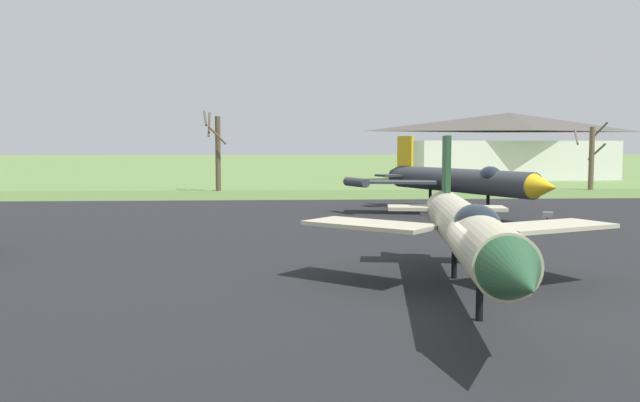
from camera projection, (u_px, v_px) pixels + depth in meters
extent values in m
plane|color=#607F42|center=(479.00, 322.00, 16.75)|extent=(600.00, 600.00, 0.00)
cube|color=black|center=(388.00, 241.00, 30.68)|extent=(107.29, 46.69, 0.05)
cube|color=#547137|center=(334.00, 195.00, 59.86)|extent=(167.29, 12.00, 0.06)
cylinder|color=#B7B293|center=(466.00, 229.00, 19.22)|extent=(3.16, 12.27, 1.41)
cone|color=#234C2D|center=(520.00, 279.00, 12.07)|extent=(1.60, 2.37, 1.29)
cylinder|color=black|center=(443.00, 209.00, 25.55)|extent=(1.09, 0.91, 0.99)
ellipsoid|color=#19232D|center=(477.00, 224.00, 17.19)|extent=(1.10, 2.07, 1.03)
cube|color=#B7B293|center=(370.00, 225.00, 21.26)|extent=(4.40, 4.12, 0.13)
cube|color=#B7B293|center=(548.00, 226.00, 20.81)|extent=(4.56, 3.39, 0.13)
cube|color=#234C2D|center=(446.00, 164.00, 24.60)|extent=(0.39, 1.54, 2.07)
cube|color=#B7B293|center=(413.00, 208.00, 24.71)|extent=(2.03, 1.57, 0.13)
cube|color=#B7B293|center=(479.00, 208.00, 24.51)|extent=(2.03, 1.57, 0.13)
cylinder|color=black|center=(480.00, 297.00, 16.66)|extent=(0.19, 0.19, 1.31)
cylinder|color=black|center=(454.00, 260.00, 21.99)|extent=(0.19, 0.19, 1.31)
cylinder|color=#33383D|center=(458.00, 180.00, 42.58)|extent=(6.58, 12.82, 1.53)
cone|color=yellow|center=(545.00, 187.00, 35.92)|extent=(1.94, 2.08, 1.41)
cylinder|color=black|center=(398.00, 176.00, 48.77)|extent=(1.32, 1.19, 1.07)
ellipsoid|color=#19232D|center=(490.00, 176.00, 39.80)|extent=(1.23, 2.31, 1.15)
cube|color=#33383D|center=(397.00, 182.00, 42.95)|extent=(5.43, 3.49, 0.14)
cube|color=#33383D|center=(477.00, 180.00, 45.86)|extent=(4.77, 5.57, 0.14)
cylinder|color=#33383D|center=(356.00, 182.00, 42.62)|extent=(1.48, 2.48, 0.57)
cylinder|color=#33383D|center=(497.00, 178.00, 47.76)|extent=(1.48, 2.48, 0.57)
cube|color=yellow|center=(405.00, 151.00, 47.77)|extent=(0.88, 1.75, 2.14)
cube|color=#33383D|center=(391.00, 175.00, 47.30)|extent=(2.27, 2.04, 0.14)
cube|color=#33383D|center=(420.00, 175.00, 48.40)|extent=(2.27, 2.04, 0.14)
cylinder|color=black|center=(488.00, 207.00, 40.10)|extent=(0.20, 0.20, 1.43)
cylinder|color=black|center=(430.00, 200.00, 45.30)|extent=(0.20, 0.20, 1.43)
cylinder|color=black|center=(547.00, 223.00, 35.72)|extent=(0.08, 0.08, 0.57)
cube|color=white|center=(547.00, 215.00, 35.68)|extent=(0.58, 0.27, 0.35)
cylinder|color=brown|center=(218.00, 154.00, 64.12)|extent=(0.51, 0.51, 7.22)
cylinder|color=brown|center=(209.00, 124.00, 63.82)|extent=(0.25, 1.78, 2.41)
cylinder|color=brown|center=(217.00, 136.00, 63.18)|extent=(1.75, 0.29, 1.78)
cylinder|color=brown|center=(205.00, 118.00, 63.55)|extent=(0.66, 2.45, 1.60)
cylinder|color=brown|center=(591.00, 159.00, 65.75)|extent=(0.52, 0.52, 6.26)
cylinder|color=brown|center=(597.00, 152.00, 66.24)|extent=(1.23, 1.73, 1.75)
cylinder|color=brown|center=(600.00, 130.00, 65.89)|extent=(0.85, 2.00, 1.68)
cylinder|color=brown|center=(576.00, 137.00, 65.95)|extent=(1.16, 2.94, 1.65)
cube|color=silver|center=(509.00, 160.00, 87.48)|extent=(27.17, 12.39, 5.02)
pyramid|color=#4C4742|center=(509.00, 122.00, 87.06)|extent=(28.53, 13.01, 2.45)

